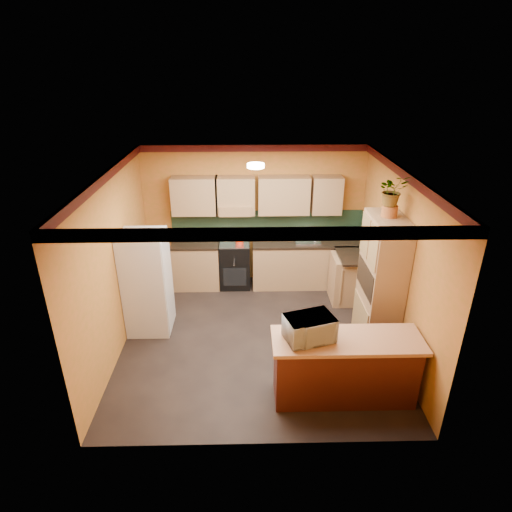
{
  "coord_description": "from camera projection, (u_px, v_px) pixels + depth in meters",
  "views": [
    {
      "loc": [
        -0.14,
        -5.72,
        4.12
      ],
      "look_at": [
        0.0,
        0.45,
        1.25
      ],
      "focal_mm": 30.0,
      "sensor_mm": 36.0,
      "label": 1
    }
  ],
  "objects": [
    {
      "name": "fridge",
      "position": [
        147.0,
        283.0,
        6.83
      ],
      "size": [
        0.68,
        0.66,
        1.7
      ],
      "primitive_type": "cube",
      "color": "silver",
      "rests_on": "ground"
    },
    {
      "name": "countertop_back",
      "position": [
        267.0,
        243.0,
        8.18
      ],
      "size": [
        3.65,
        0.62,
        0.04
      ],
      "primitive_type": "cube",
      "color": "black",
      "rests_on": "base_cabinets_back"
    },
    {
      "name": "room_shell",
      "position": [
        258.0,
        209.0,
        6.3
      ],
      "size": [
        4.24,
        4.24,
        2.72
      ],
      "color": "black",
      "rests_on": "ground"
    },
    {
      "name": "bar_top",
      "position": [
        348.0,
        340.0,
        5.35
      ],
      "size": [
        1.9,
        0.65,
        0.05
      ],
      "primitive_type": "cube",
      "color": "tan",
      "rests_on": "breakfast_bar"
    },
    {
      "name": "fern_pot",
      "position": [
        390.0,
        211.0,
        5.95
      ],
      "size": [
        0.22,
        0.22,
        0.16
      ],
      "primitive_type": "cylinder",
      "color": "#A15527",
      "rests_on": "pantry"
    },
    {
      "name": "microwave",
      "position": [
        309.0,
        328.0,
        5.26
      ],
      "size": [
        0.68,
        0.55,
        0.32
      ],
      "primitive_type": "imported",
      "rotation": [
        0.0,
        0.0,
        0.31
      ],
      "color": "silver",
      "rests_on": "bar_top"
    },
    {
      "name": "breakfast_bar",
      "position": [
        344.0,
        370.0,
        5.54
      ],
      "size": [
        1.8,
        0.55,
        0.88
      ],
      "primitive_type": "cube",
      "color": "#4A2011",
      "rests_on": "ground"
    },
    {
      "name": "base_cabinets_right",
      "position": [
        353.0,
        279.0,
        7.83
      ],
      "size": [
        0.6,
        0.8,
        0.88
      ],
      "primitive_type": "cube",
      "color": "#A58557",
      "rests_on": "ground"
    },
    {
      "name": "kettle",
      "position": [
        240.0,
        239.0,
        8.08
      ],
      "size": [
        0.2,
        0.2,
        0.18
      ],
      "primitive_type": null,
      "rotation": [
        0.0,
        0.0,
        0.19
      ],
      "color": "red",
      "rests_on": "stove"
    },
    {
      "name": "sink",
      "position": [
        307.0,
        241.0,
        8.18
      ],
      "size": [
        0.48,
        0.4,
        0.03
      ],
      "primitive_type": "cube",
      "color": "silver",
      "rests_on": "countertop_back"
    },
    {
      "name": "stove",
      "position": [
        235.0,
        264.0,
        8.36
      ],
      "size": [
        0.58,
        0.58,
        0.91
      ],
      "primitive_type": "cube",
      "color": "black",
      "rests_on": "ground"
    },
    {
      "name": "fern",
      "position": [
        392.0,
        190.0,
        5.82
      ],
      "size": [
        0.43,
        0.39,
        0.43
      ],
      "primitive_type": "imported",
      "rotation": [
        0.0,
        0.0,
        0.15
      ],
      "color": "#A58557",
      "rests_on": "fern_pot"
    },
    {
      "name": "pantry",
      "position": [
        381.0,
        284.0,
        6.38
      ],
      "size": [
        0.48,
        0.9,
        2.1
      ],
      "primitive_type": "cube",
      "color": "#A58557",
      "rests_on": "ground"
    },
    {
      "name": "countertop_right",
      "position": [
        356.0,
        256.0,
        7.63
      ],
      "size": [
        0.62,
        0.8,
        0.04
      ],
      "primitive_type": "cube",
      "color": "black",
      "rests_on": "base_cabinets_right"
    },
    {
      "name": "base_cabinets_back",
      "position": [
        267.0,
        264.0,
        8.38
      ],
      "size": [
        3.65,
        0.6,
        0.88
      ],
      "primitive_type": "cube",
      "color": "#A58557",
      "rests_on": "ground"
    }
  ]
}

